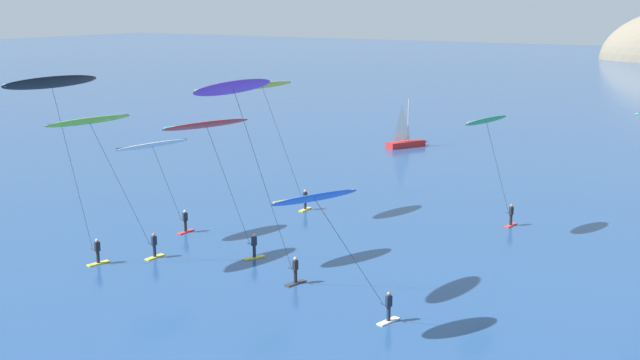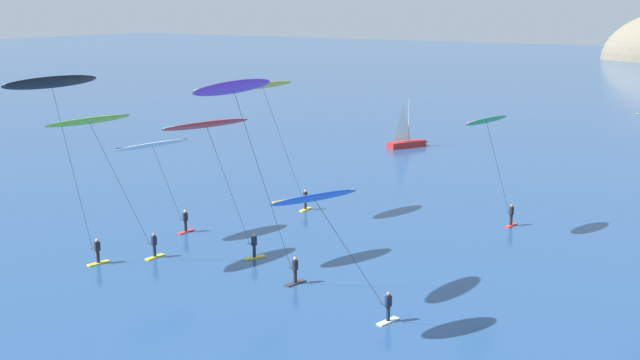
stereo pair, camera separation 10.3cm
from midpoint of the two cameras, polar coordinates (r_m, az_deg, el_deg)
name	(u,v)px [view 1 (the left image)]	position (r m, az deg, el deg)	size (l,w,h in m)	color
sailboat_near	(408,141)	(95.12, 6.23, 2.74)	(3.55, 5.72, 5.70)	#B22323
kitesurfer_white	(155,150)	(57.80, -11.73, 2.07)	(2.81, 6.35, 7.29)	red
kitesurfer_black	(54,95)	(51.16, -18.42, 5.76)	(2.24, 6.42, 12.54)	yellow
kitesurfer_red	(210,133)	(50.22, -7.90, 3.31)	(3.23, 7.22, 9.75)	yellow
kitesurfer_blue	(321,207)	(39.05, 0.00, -1.92)	(3.95, 7.65, 7.99)	silver
kitesurfer_purple	(239,103)	(43.02, -5.88, 5.48)	(1.78, 8.75, 12.88)	#2D2D33
kitesurfer_yellow	(265,94)	(61.38, -3.95, 6.10)	(2.61, 8.24, 10.96)	yellow
kitesurfer_green	(489,130)	(58.58, 11.86, 3.52)	(2.40, 6.97, 8.95)	red
kitesurfer_lime	(95,133)	(50.88, -15.73, 3.23)	(2.05, 8.01, 10.08)	yellow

